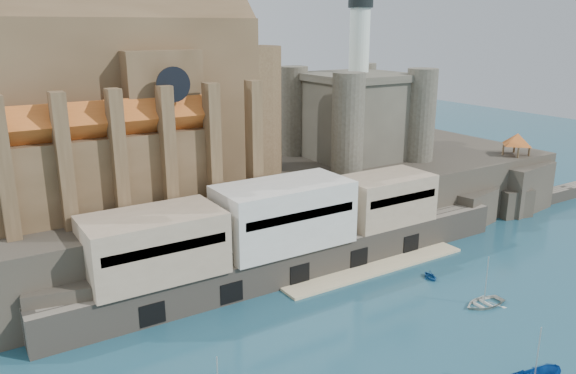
% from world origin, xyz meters
% --- Properties ---
extents(ground, '(300.00, 300.00, 0.00)m').
position_xyz_m(ground, '(0.00, 0.00, 0.00)').
color(ground, '#194254').
rests_on(ground, ground).
extents(promontory, '(100.00, 36.00, 10.00)m').
position_xyz_m(promontory, '(-0.19, 39.37, 4.92)').
color(promontory, '#2A251F').
rests_on(promontory, ground).
extents(quay, '(70.00, 12.00, 13.05)m').
position_xyz_m(quay, '(-10.19, 23.07, 6.07)').
color(quay, '#6E6658').
rests_on(quay, ground).
extents(church, '(47.00, 25.93, 30.51)m').
position_xyz_m(church, '(-24.13, 41.85, 22.13)').
color(church, brown).
rests_on(church, promontory).
extents(castle_keep, '(21.20, 21.20, 29.30)m').
position_xyz_m(castle_keep, '(16.08, 41.08, 18.31)').
color(castle_keep, '#474438').
rests_on(castle_keep, promontory).
extents(rock_outcrop, '(14.50, 10.50, 8.70)m').
position_xyz_m(rock_outcrop, '(42.00, 25.84, 4.02)').
color(rock_outcrop, '#2A251F').
rests_on(rock_outcrop, ground).
extents(pavilion, '(6.40, 6.40, 5.40)m').
position_xyz_m(pavilion, '(42.00, 26.00, 12.73)').
color(pavilion, brown).
rests_on(pavilion, rock_outcrop).
extents(boat_6, '(1.46, 4.10, 5.64)m').
position_xyz_m(boat_6, '(6.10, 2.81, 0.00)').
color(boat_6, beige).
rests_on(boat_6, ground).
extents(boat_7, '(2.64, 1.95, 2.75)m').
position_xyz_m(boat_7, '(6.11, 11.74, 0.00)').
color(boat_7, '#1B5394').
rests_on(boat_7, ground).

